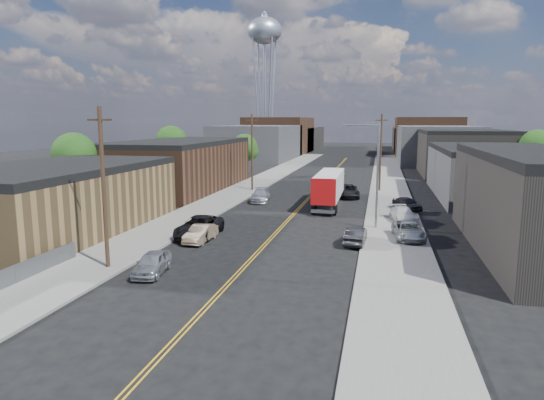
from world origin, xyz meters
The scene contains 34 objects.
ground centered at (0.00, 60.00, 0.00)m, with size 260.00×260.00×0.00m, color black.
centerline centered at (0.00, 45.00, 0.01)m, with size 0.32×120.00×0.01m, color gold.
sidewalk_left centered at (-9.50, 45.00, 0.07)m, with size 5.00×140.00×0.15m, color slate.
sidewalk_right centered at (9.50, 45.00, 0.07)m, with size 5.00×140.00×0.15m, color slate.
warehouse_tan centered at (-18.00, 18.00, 2.80)m, with size 12.00×22.00×5.60m.
warehouse_brown centered at (-18.00, 44.00, 3.30)m, with size 12.00×26.00×6.60m.
industrial_right_b centered at (22.00, 46.00, 3.05)m, with size 14.00×24.00×6.10m.
industrial_right_c centered at (22.00, 72.00, 3.80)m, with size 14.00×22.00×7.60m.
skyline_left_a centered at (-20.00, 95.00, 4.00)m, with size 16.00×30.00×8.00m, color #353537.
skyline_right_a centered at (20.00, 95.00, 4.00)m, with size 16.00×30.00×8.00m, color #353537.
skyline_left_b centered at (-20.00, 120.00, 5.00)m, with size 16.00×26.00×10.00m, color #462A1C.
skyline_right_b centered at (20.00, 120.00, 5.00)m, with size 16.00×26.00×10.00m, color #462A1C.
skyline_left_c centered at (-20.00, 140.00, 3.50)m, with size 16.00×40.00×7.00m, color black.
skyline_right_c centered at (20.00, 140.00, 3.50)m, with size 16.00×40.00×7.00m, color black.
water_tower centered at (-22.00, 110.00, 30.65)m, with size 9.00×9.00×36.90m.
streetlight_near centered at (7.60, 25.00, 5.33)m, with size 3.39×0.25×9.00m.
streetlight_far centered at (7.60, 60.00, 5.33)m, with size 3.39×0.25×9.00m.
utility_pole_left_near centered at (-8.20, 10.00, 5.14)m, with size 1.60×0.26×10.00m.
utility_pole_left_far centered at (-8.20, 45.00, 5.14)m, with size 1.60×0.26×10.00m.
utility_pole_right centered at (8.20, 48.00, 5.14)m, with size 1.60×0.26×10.00m.
tree_left_near centered at (-23.94, 30.00, 5.18)m, with size 4.85×4.76×7.91m.
tree_left_mid centered at (-23.94, 55.00, 5.48)m, with size 5.10×5.04×8.37m.
tree_left_far centered at (-13.94, 62.00, 4.57)m, with size 4.35×4.20×6.97m.
tree_right_far centered at (30.06, 60.00, 5.18)m, with size 4.85×4.76×7.91m.
semi_truck centered at (2.96, 36.50, 2.10)m, with size 2.47×14.09×3.68m.
car_left_a centered at (-5.00, 9.63, 0.67)m, with size 1.59×3.96×1.35m, color #B3B5B8.
car_left_b centered at (-5.00, 17.70, 0.65)m, with size 1.38×3.96×1.31m, color #8E7A5C.
car_left_c centered at (-5.70, 19.22, 0.81)m, with size 2.69×5.82×1.62m, color black.
car_left_d centered at (-5.04, 36.67, 0.69)m, with size 1.94×4.78×1.39m, color #B6B9BC.
car_right_oncoming centered at (6.60, 19.50, 0.66)m, with size 1.39×4.00×1.32m, color black.
car_right_lot_a centered at (10.51, 21.54, 0.80)m, with size 2.16×4.68×1.30m, color #A0A4A5.
car_right_lot_b centered at (10.38, 28.07, 0.79)m, with size 1.80×4.44×1.29m, color silver.
car_right_lot_c centered at (11.00, 34.00, 0.82)m, with size 1.59×3.95×1.35m, color black.
car_ahead_truck centered at (4.50, 42.00, 0.77)m, with size 2.57×5.57×1.55m, color black.
Camera 1 is at (8.18, -16.25, 9.16)m, focal length 32.00 mm.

